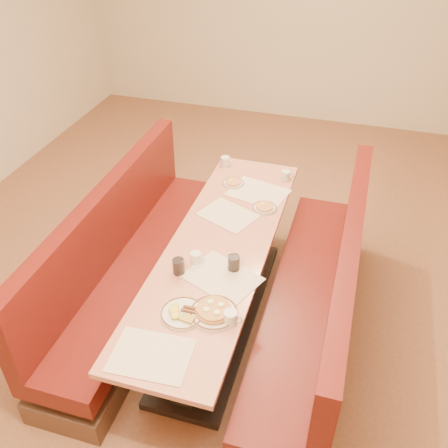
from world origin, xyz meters
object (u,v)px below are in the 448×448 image
(coffee_mug_d, at_px, (226,161))
(soda_tumbler_near, at_px, (179,266))
(booth_right, at_px, (316,305))
(coffee_mug_b, at_px, (196,257))
(eggs_plate, at_px, (182,313))
(soda_tumbler_mid, at_px, (234,263))
(pancake_plate, at_px, (214,312))
(coffee_mug_c, at_px, (286,175))
(diner_table, at_px, (219,284))
(booth_left, at_px, (131,267))
(coffee_mug_a, at_px, (231,318))

(coffee_mug_d, xyz_separation_m, soda_tumbler_near, (0.11, -1.46, 0.01))
(booth_right, xyz_separation_m, coffee_mug_b, (-0.83, -0.22, 0.43))
(eggs_plate, distance_m, soda_tumbler_mid, 0.52)
(pancake_plate, distance_m, coffee_mug_d, 1.80)
(coffee_mug_b, xyz_separation_m, soda_tumbler_near, (-0.07, -0.14, 0.01))
(soda_tumbler_near, relative_size, soda_tumbler_mid, 1.00)
(coffee_mug_d, relative_size, soda_tumbler_near, 1.03)
(coffee_mug_c, xyz_separation_m, soda_tumbler_mid, (-0.11, -1.24, 0.01))
(coffee_mug_b, bearing_deg, soda_tumbler_mid, 8.32)
(diner_table, bearing_deg, eggs_plate, -91.44)
(booth_left, height_order, coffee_mug_c, booth_left)
(coffee_mug_b, relative_size, coffee_mug_c, 0.96)
(diner_table, height_order, soda_tumbler_mid, soda_tumbler_mid)
(booth_left, distance_m, booth_right, 1.46)
(booth_left, height_order, coffee_mug_b, booth_left)
(booth_left, bearing_deg, soda_tumbler_near, -32.37)
(coffee_mug_d, bearing_deg, booth_left, -101.89)
(coffee_mug_a, height_order, coffee_mug_d, coffee_mug_a)
(coffee_mug_a, xyz_separation_m, coffee_mug_b, (-0.38, 0.46, -0.01))
(eggs_plate, bearing_deg, diner_table, 88.56)
(coffee_mug_d, distance_m, soda_tumbler_near, 1.46)
(diner_table, bearing_deg, booth_right, 0.00)
(coffee_mug_c, distance_m, soda_tumbler_mid, 1.24)
(eggs_plate, height_order, soda_tumbler_mid, soda_tumbler_mid)
(diner_table, bearing_deg, coffee_mug_c, 74.46)
(booth_left, distance_m, eggs_plate, 1.08)
(diner_table, relative_size, pancake_plate, 8.46)
(booth_left, distance_m, pancake_plate, 1.18)
(pancake_plate, relative_size, coffee_mug_d, 2.60)
(booth_left, bearing_deg, coffee_mug_b, -19.12)
(coffee_mug_b, xyz_separation_m, coffee_mug_c, (0.38, 1.24, 0.00))
(soda_tumbler_mid, bearing_deg, soda_tumbler_near, -158.00)
(booth_left, xyz_separation_m, coffee_mug_b, (0.64, -0.22, 0.43))
(diner_table, bearing_deg, booth_left, 180.00)
(booth_right, relative_size, coffee_mug_a, 21.58)
(coffee_mug_a, height_order, soda_tumbler_mid, soda_tumbler_mid)
(coffee_mug_d, height_order, soda_tumbler_mid, soda_tumbler_mid)
(diner_table, xyz_separation_m, coffee_mug_d, (-0.28, 1.10, 0.42))
(booth_left, distance_m, soda_tumbler_near, 0.80)
(coffee_mug_b, bearing_deg, booth_right, 23.09)
(booth_right, height_order, coffee_mug_d, booth_right)
(booth_right, bearing_deg, soda_tumbler_near, -158.40)
(coffee_mug_d, bearing_deg, coffee_mug_b, -71.53)
(coffee_mug_b, distance_m, soda_tumbler_near, 0.16)
(coffee_mug_c, bearing_deg, pancake_plate, -107.34)
(coffee_mug_b, bearing_deg, coffee_mug_d, 105.97)
(diner_table, distance_m, booth_left, 0.73)
(coffee_mug_d, bearing_deg, soda_tumbler_mid, -60.71)
(booth_right, xyz_separation_m, soda_tumbler_near, (-0.90, -0.36, 0.44))
(coffee_mug_c, bearing_deg, booth_left, -148.19)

